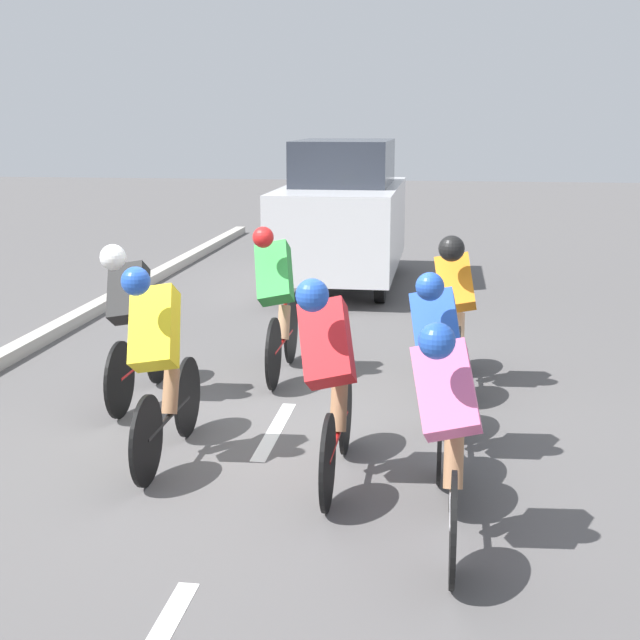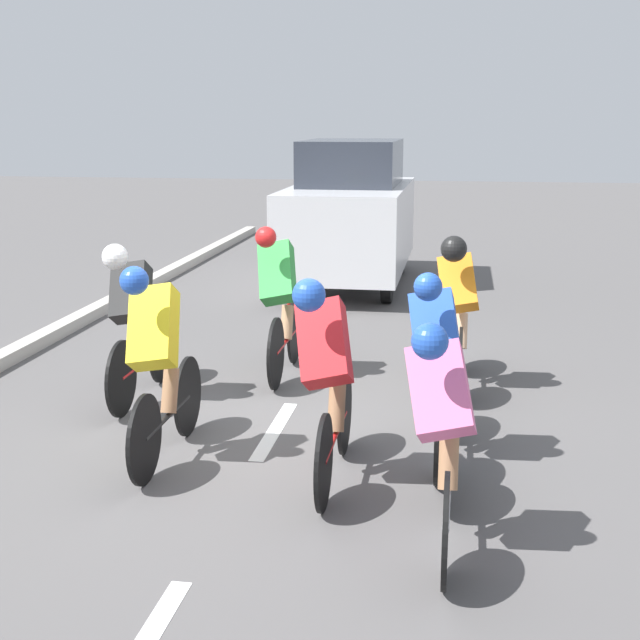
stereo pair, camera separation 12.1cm
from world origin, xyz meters
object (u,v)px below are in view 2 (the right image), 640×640
object	(u,v)px
cyclist_blue	(437,363)
cyclist_red	(327,374)
cyclist_green	(280,299)
cyclist_orange	(458,307)
cyclist_yellow	(158,359)
support_car	(350,214)
cyclist_black	(134,317)
cyclist_pink	(442,429)

from	to	relation	value
cyclist_blue	cyclist_red	bearing A→B (deg)	37.15
cyclist_green	cyclist_orange	distance (m)	1.73
cyclist_yellow	cyclist_red	bearing A→B (deg)	170.37
cyclist_orange	support_car	world-z (taller)	support_car
cyclist_orange	cyclist_black	world-z (taller)	cyclist_orange
cyclist_black	cyclist_blue	size ratio (longest dim) A/B	1.01
cyclist_orange	support_car	distance (m)	5.45
cyclist_orange	cyclist_pink	world-z (taller)	cyclist_orange
cyclist_green	cyclist_pink	xyz separation A→B (m)	(-1.66, 3.41, -0.03)
cyclist_green	cyclist_yellow	xyz separation A→B (m)	(0.44, 2.32, 0.01)
cyclist_orange	cyclist_yellow	distance (m)	3.09
cyclist_orange	cyclist_yellow	xyz separation A→B (m)	(2.17, 2.21, 0.00)
cyclist_orange	support_car	bearing A→B (deg)	-72.07
cyclist_orange	cyclist_pink	bearing A→B (deg)	88.89
cyclist_pink	cyclist_orange	bearing A→B (deg)	-91.11
cyclist_orange	cyclist_green	bearing A→B (deg)	-3.70
support_car	cyclist_pink	bearing A→B (deg)	100.76
cyclist_blue	cyclist_green	bearing A→B (deg)	-51.30
cyclist_orange	cyclist_black	bearing A→B (deg)	16.25
cyclist_black	cyclist_red	world-z (taller)	cyclist_red
cyclist_pink	cyclist_red	world-z (taller)	cyclist_red
cyclist_black	cyclist_yellow	size ratio (longest dim) A/B	1.03
cyclist_green	cyclist_red	distance (m)	2.68
cyclist_yellow	support_car	xyz separation A→B (m)	(-0.50, -7.38, 0.30)
cyclist_blue	cyclist_yellow	world-z (taller)	cyclist_yellow
cyclist_blue	support_car	distance (m)	7.22
support_car	cyclist_blue	bearing A→B (deg)	102.27
cyclist_green	cyclist_orange	world-z (taller)	cyclist_green
cyclist_green	cyclist_orange	bearing A→B (deg)	176.30
cyclist_orange	cyclist_red	bearing A→B (deg)	70.10
cyclist_orange	cyclist_red	size ratio (longest dim) A/B	1.00
cyclist_black	cyclist_orange	bearing A→B (deg)	-163.75
cyclist_green	cyclist_yellow	size ratio (longest dim) A/B	1.00
cyclist_pink	cyclist_red	distance (m)	1.20
cyclist_green	support_car	bearing A→B (deg)	-90.61
support_car	cyclist_yellow	bearing A→B (deg)	86.16
cyclist_red	support_car	bearing A→B (deg)	-84.01
cyclist_black	cyclist_red	xyz separation A→B (m)	(-1.99, 1.59, 0.02)
cyclist_green	support_car	distance (m)	5.07
cyclist_pink	cyclist_red	size ratio (longest dim) A/B	0.97
cyclist_blue	cyclist_yellow	bearing A→B (deg)	9.46
cyclist_black	cyclist_yellow	xyz separation A→B (m)	(-0.70, 1.37, 0.02)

